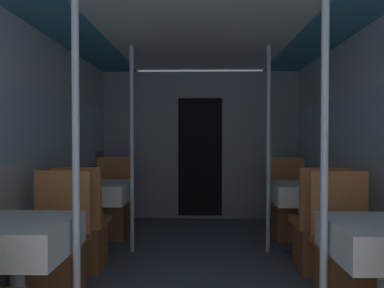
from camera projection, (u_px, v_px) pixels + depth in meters
wall_left at (29, 149)px, 3.17m from camera, size 0.05×6.58×2.14m
wall_right at (374, 149)px, 3.10m from camera, size 0.05×6.58×2.14m
ceiling_panel at (200, 19)px, 3.11m from camera, size 2.89×6.58×0.07m
bulkhead_far at (200, 145)px, 5.49m from camera, size 2.84×0.09×2.14m
dining_table_left_0 at (17, 241)px, 2.17m from camera, size 0.62×0.62×0.72m
chair_left_far_0 at (54, 262)px, 2.73m from camera, size 0.43×0.43×0.94m
support_pole_left_0 at (76, 160)px, 2.15m from camera, size 0.04×0.04×2.14m
dining_table_left_1 at (99, 194)px, 3.92m from camera, size 0.62×0.62×0.72m
chair_left_near_1 at (82, 238)px, 3.37m from camera, size 0.43×0.43×0.94m
chair_left_far_1 at (112, 213)px, 4.48m from camera, size 0.43×0.43×0.94m
support_pole_left_1 at (132, 149)px, 3.90m from camera, size 0.04×0.04×2.14m
chair_right_far_0 at (347, 264)px, 2.68m from camera, size 0.43×0.43×0.94m
support_pole_right_0 at (324, 160)px, 2.12m from camera, size 0.04×0.04×2.14m
dining_table_right_1 at (302, 195)px, 3.87m from camera, size 0.62×0.62×0.72m
chair_right_near_1 at (319, 239)px, 3.32m from camera, size 0.43×0.43×0.94m
chair_right_far_1 at (289, 213)px, 4.43m from camera, size 0.43×0.43×0.94m
support_pole_right_1 at (268, 149)px, 3.87m from camera, size 0.04×0.04×2.14m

